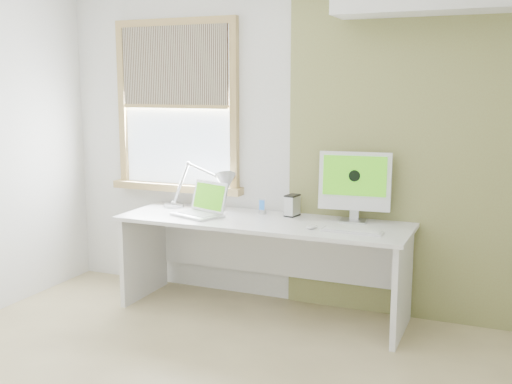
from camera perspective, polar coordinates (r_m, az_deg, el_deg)
The scene contains 11 objects.
room at distance 3.21m, azimuth -7.29°, elevation 2.33°, with size 4.04×3.54×2.64m.
accent_wall at distance 4.55m, azimuth 15.19°, elevation 4.26°, with size 2.00×0.02×2.60m, color olive.
window at distance 5.17m, azimuth -7.45°, elevation 7.86°, with size 1.20×0.14×1.42m.
desk at distance 4.67m, azimuth 0.87°, elevation -4.80°, with size 2.20×0.70×0.73m.
desk_lamp at distance 4.92m, azimuth -3.77°, elevation 0.63°, with size 0.69×0.28×0.38m.
laptop at distance 4.75m, azimuth -5.00°, elevation -1.40°, with size 0.44×0.40×0.25m.
phone_dock at distance 4.78m, azimuth 0.57°, elevation -1.65°, with size 0.07×0.07×0.12m.
external_drive at distance 4.70m, azimuth 3.40°, elevation -1.26°, with size 0.10×0.14×0.17m.
imac at distance 4.54m, azimuth 9.19°, elevation 0.87°, with size 0.53×0.19×0.52m.
keyboard at distance 4.24m, azimuth 8.94°, elevation -3.60°, with size 0.42×0.12×0.02m.
mouse at distance 4.30m, azimuth 5.23°, elevation -3.26°, with size 0.06×0.10×0.03m, color white.
Camera 1 is at (1.60, -2.75, 1.71)m, focal length 42.94 mm.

